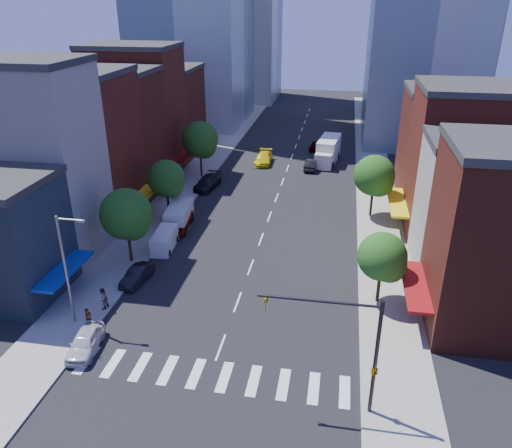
{
  "coord_description": "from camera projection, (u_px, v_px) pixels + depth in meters",
  "views": [
    {
      "loc": [
        7.62,
        -28.42,
        23.44
      ],
      "look_at": [
        0.69,
        11.0,
        5.0
      ],
      "focal_mm": 35.0,
      "sensor_mm": 36.0,
      "label": 1
    }
  ],
  "objects": [
    {
      "name": "bldg_right_2",
      "position": [
        471.0,
        164.0,
        51.46
      ],
      "size": [
        12.0,
        10.0,
        15.0
      ],
      "primitive_type": "cube",
      "color": "#5D1D16",
      "rests_on": "ground"
    },
    {
      "name": "pedestrian_near",
      "position": [
        88.0,
        318.0,
        38.13
      ],
      "size": [
        0.55,
        0.68,
        1.61
      ],
      "primitive_type": "imported",
      "rotation": [
        0.0,
        0.0,
        1.24
      ],
      "color": "#999999",
      "rests_on": "sidewalk_left"
    },
    {
      "name": "parked_car_second",
      "position": [
        137.0,
        275.0,
        44.47
      ],
      "size": [
        2.01,
        4.33,
        1.37
      ],
      "primitive_type": "imported",
      "rotation": [
        0.0,
        0.0,
        -0.14
      ],
      "color": "black",
      "rests_on": "ground"
    },
    {
      "name": "bldg_right_1",
      "position": [
        490.0,
        212.0,
        44.03
      ],
      "size": [
        12.0,
        8.0,
        12.0
      ],
      "primitive_type": "cube",
      "color": "silver",
      "rests_on": "ground"
    },
    {
      "name": "box_truck",
      "position": [
        328.0,
        151.0,
        76.12
      ],
      "size": [
        3.69,
        9.19,
        3.6
      ],
      "rotation": [
        0.0,
        0.0,
        -0.13
      ],
      "color": "silver",
      "rests_on": "ground"
    },
    {
      "name": "sidewalk_right",
      "position": [
        374.0,
        177.0,
        70.21
      ],
      "size": [
        5.0,
        120.0,
        0.15
      ],
      "primitive_type": "cube",
      "color": "gray",
      "rests_on": "ground"
    },
    {
      "name": "parked_car_front",
      "position": [
        85.0,
        342.0,
        35.82
      ],
      "size": [
        2.3,
        4.62,
        1.51
      ],
      "primitive_type": "imported",
      "rotation": [
        0.0,
        0.0,
        0.12
      ],
      "color": "silver",
      "rests_on": "ground"
    },
    {
      "name": "traffic_signal",
      "position": [
        366.0,
        358.0,
        29.1
      ],
      "size": [
        7.24,
        2.24,
        8.0
      ],
      "color": "black",
      "rests_on": "sidewalk_right"
    },
    {
      "name": "bldg_right_3",
      "position": [
        452.0,
        147.0,
        60.82
      ],
      "size": [
        12.0,
        10.0,
        13.0
      ],
      "primitive_type": "cube",
      "color": "#501C14",
      "rests_on": "ground"
    },
    {
      "name": "tree_left_near",
      "position": [
        127.0,
        216.0,
        45.95
      ],
      "size": [
        4.8,
        4.8,
        7.3
      ],
      "color": "black",
      "rests_on": "sidewalk_left"
    },
    {
      "name": "bldg_left_1",
      "position": [
        30.0,
        164.0,
        46.7
      ],
      "size": [
        12.0,
        8.0,
        18.0
      ],
      "primitive_type": "cube",
      "color": "silver",
      "rests_on": "ground"
    },
    {
      "name": "traffic_car_oncoming",
      "position": [
        311.0,
        164.0,
        73.24
      ],
      "size": [
        1.96,
        4.79,
        1.54
      ],
      "primitive_type": "imported",
      "rotation": [
        0.0,
        0.0,
        3.07
      ],
      "color": "black",
      "rests_on": "ground"
    },
    {
      "name": "traffic_car_far",
      "position": [
        316.0,
        145.0,
        82.52
      ],
      "size": [
        2.2,
        4.54,
        1.49
      ],
      "primitive_type": "imported",
      "rotation": [
        0.0,
        0.0,
        3.04
      ],
      "color": "#999999",
      "rests_on": "ground"
    },
    {
      "name": "tree_right_far",
      "position": [
        375.0,
        177.0,
        55.75
      ],
      "size": [
        4.6,
        4.6,
        7.2
      ],
      "color": "black",
      "rests_on": "sidewalk_right"
    },
    {
      "name": "cargo_van_far",
      "position": [
        179.0,
        216.0,
        55.02
      ],
      "size": [
        2.82,
        5.83,
        2.4
      ],
      "rotation": [
        0.0,
        0.0,
        0.1
      ],
      "color": "silver",
      "rests_on": "ground"
    },
    {
      "name": "crosswalk",
      "position": [
        210.0,
        375.0,
        33.74
      ],
      "size": [
        19.0,
        3.0,
        0.01
      ],
      "primitive_type": "cube",
      "color": "silver",
      "rests_on": "ground"
    },
    {
      "name": "cargo_van_near",
      "position": [
        164.0,
        241.0,
        50.15
      ],
      "size": [
        2.07,
        4.55,
        1.89
      ],
      "rotation": [
        0.0,
        0.0,
        0.07
      ],
      "color": "silver",
      "rests_on": "ground"
    },
    {
      "name": "bldg_left_5",
      "position": [
        161.0,
        112.0,
        79.05
      ],
      "size": [
        12.0,
        10.0,
        13.0
      ],
      "primitive_type": "cube",
      "color": "#501C14",
      "rests_on": "ground"
    },
    {
      "name": "tree_left_far",
      "position": [
        201.0,
        141.0,
        68.17
      ],
      "size": [
        5.0,
        5.0,
        7.75
      ],
      "color": "black",
      "rests_on": "sidewalk_left"
    },
    {
      "name": "parked_car_third",
      "position": [
        177.0,
        222.0,
        54.51
      ],
      "size": [
        3.2,
        6.11,
        1.64
      ],
      "primitive_type": "imported",
      "rotation": [
        0.0,
        0.0,
        0.08
      ],
      "color": "#999999",
      "rests_on": "ground"
    },
    {
      "name": "bldg_left_3",
      "position": [
        111.0,
        134.0,
        62.53
      ],
      "size": [
        12.0,
        8.0,
        15.0
      ],
      "primitive_type": "cube",
      "color": "#501C14",
      "rests_on": "ground"
    },
    {
      "name": "pedestrian_far",
      "position": [
        103.0,
        299.0,
        40.34
      ],
      "size": [
        0.9,
        1.04,
        1.85
      ],
      "primitive_type": "imported",
      "rotation": [
        0.0,
        0.0,
        -1.82
      ],
      "color": "#999999",
      "rests_on": "sidewalk_left"
    },
    {
      "name": "bldg_left_4",
      "position": [
        136.0,
        112.0,
        69.72
      ],
      "size": [
        12.0,
        9.0,
        17.0
      ],
      "primitive_type": "cube",
      "color": "#5D1D16",
      "rests_on": "ground"
    },
    {
      "name": "bldg_left_2",
      "position": [
        77.0,
        149.0,
        54.72
      ],
      "size": [
        12.0,
        9.0,
        16.0
      ],
      "primitive_type": "cube",
      "color": "#5D1D16",
      "rests_on": "ground"
    },
    {
      "name": "streetlight",
      "position": [
        67.0,
        264.0,
        36.97
      ],
      "size": [
        2.25,
        0.25,
        9.0
      ],
      "color": "slate",
      "rests_on": "sidewalk_left"
    },
    {
      "name": "ground",
      "position": [
        221.0,
        347.0,
        36.43
      ],
      "size": [
        220.0,
        220.0,
        0.0
      ],
      "primitive_type": "plane",
      "color": "black",
      "rests_on": "ground"
    },
    {
      "name": "sidewalk_left",
      "position": [
        203.0,
        167.0,
        74.14
      ],
      "size": [
        5.0,
        120.0,
        0.15
      ],
      "primitive_type": "cube",
      "color": "gray",
      "rests_on": "ground"
    },
    {
      "name": "taxi",
      "position": [
        264.0,
        158.0,
        75.79
      ],
      "size": [
        2.47,
        5.74,
        1.65
      ],
      "primitive_type": "imported",
      "rotation": [
        0.0,
        0.0,
        0.03
      ],
      "color": "#DBC70B",
      "rests_on": "ground"
    },
    {
      "name": "parked_car_rear",
      "position": [
        208.0,
        182.0,
        66.07
      ],
      "size": [
        3.04,
        5.91,
        1.64
      ],
      "primitive_type": "imported",
      "rotation": [
        0.0,
        0.0,
        -0.14
      ],
      "color": "black",
      "rests_on": "ground"
    },
    {
      "name": "tree_right_near",
      "position": [
        384.0,
        259.0,
        39.93
      ],
      "size": [
        4.0,
        4.0,
        6.2
      ],
      "color": "black",
      "rests_on": "sidewalk_right"
    },
    {
      "name": "tree_left_mid",
      "position": [
        167.0,
        180.0,
        55.93
      ],
      "size": [
        4.2,
        4.2,
        6.65
      ],
      "color": "black",
      "rests_on": "sidewalk_left"
    }
  ]
}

